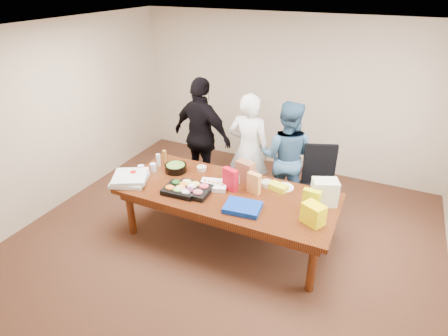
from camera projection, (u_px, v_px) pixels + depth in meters
The scene contains 36 objects.
floor at pixel (227, 238), 5.10m from camera, with size 5.50×5.00×0.02m, color #47301E.
ceiling at pixel (228, 31), 3.83m from camera, with size 5.50×5.00×0.02m, color white.
wall_back at pixel (287, 95), 6.47m from camera, with size 5.50×0.04×2.70m, color beige.
wall_front at pixel (72, 292), 2.47m from camera, with size 5.50×0.04×2.70m, color beige.
wall_left at pixel (60, 116), 5.50m from camera, with size 0.04×5.00×2.70m, color beige.
conference_table at pixel (227, 216), 4.92m from camera, with size 2.80×1.20×0.75m, color #4C1C0F.
office_chair at pixel (314, 188), 5.21m from camera, with size 0.55×0.55×1.09m, color black.
person_center at pixel (249, 150), 5.55m from camera, with size 0.64×0.42×1.76m, color silver.
person_right at pixel (286, 156), 5.44m from camera, with size 0.82×0.64×1.69m, color #2F5173.
person_left at pixel (202, 137), 5.86m from camera, with size 1.11×0.46×1.89m, color black.
veggie_tray at pixel (181, 190), 4.73m from camera, with size 0.43×0.34×0.07m, color black.
fruit_tray at pixel (192, 190), 4.72m from camera, with size 0.46×0.36×0.07m, color black.
sheet_cake at pixel (214, 185), 4.83m from camera, with size 0.36×0.27×0.06m, color white.
salad_bowl at pixel (176, 168), 5.22m from camera, with size 0.31×0.31×0.10m, color black.
chip_bag_blue at pixel (243, 207), 4.37m from camera, with size 0.42×0.32×0.06m, color #092FA0.
chip_bag_red at pixel (230, 179), 4.73m from camera, with size 0.20×0.08×0.30m, color #AE091C.
chip_bag_yellow at pixel (311, 201), 4.27m from camera, with size 0.20×0.08×0.30m, color #D6E00B.
chip_bag_orange at pixel (254, 183), 4.67m from camera, with size 0.18×0.08×0.27m, color #DF8D41.
mayo_jar at pixel (241, 178), 4.93m from camera, with size 0.08×0.08×0.13m, color white.
mustard_bottle at pixel (242, 173), 5.01m from camera, with size 0.06×0.06×0.16m, color yellow.
dressing_bottle at pixel (165, 157), 5.43m from camera, with size 0.06×0.06×0.20m, color brown.
ranch_bottle at pixel (158, 160), 5.35m from camera, with size 0.06×0.06×0.18m, color silver.
banana_bunch at pixel (278, 187), 4.77m from camera, with size 0.24×0.14×0.08m, color yellow.
bread_loaf at pixel (247, 172), 5.10m from camera, with size 0.27×0.11×0.11m, color #976E43.
kraft_bag at pixel (245, 172), 4.88m from camera, with size 0.24×0.14×0.31m, color brown.
red_cup at pixel (134, 175), 5.02m from camera, with size 0.08×0.08×0.11m, color #B01000.
clear_cup_a at pixel (141, 169), 5.16m from camera, with size 0.09×0.09×0.12m, color white.
clear_cup_b at pixel (153, 167), 5.21m from camera, with size 0.09×0.09×0.12m, color silver.
pizza_box_lower at pixel (130, 180), 4.96m from camera, with size 0.44×0.44×0.05m, color silver.
pizza_box_upper at pixel (130, 177), 4.94m from camera, with size 0.44×0.44×0.05m, color silver.
plate_a at pixel (322, 195), 4.65m from camera, with size 0.24×0.24×0.01m, color white.
plate_b at pixel (284, 187), 4.83m from camera, with size 0.25×0.25×0.02m, color white.
dip_bowl_a at pixel (267, 184), 4.86m from camera, with size 0.16×0.16×0.06m, color beige.
dip_bowl_b at pixel (202, 168), 5.26m from camera, with size 0.14×0.14×0.06m, color #C7B193.
grocery_bag_white at pixel (324, 192), 4.43m from camera, with size 0.30×0.21×0.32m, color beige.
grocery_bag_yellow at pixel (313, 214), 4.10m from camera, with size 0.24×0.17×0.24m, color #F7DB03.
Camera 1 is at (1.69, -3.69, 3.24)m, focal length 29.57 mm.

